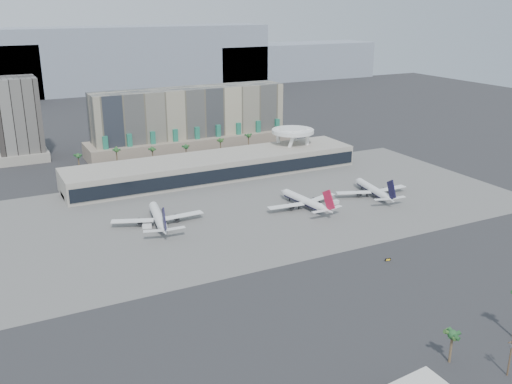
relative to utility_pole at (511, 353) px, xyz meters
name	(u,v)px	position (x,y,z in m)	size (l,w,h in m)	color
ground	(319,245)	(2.00, 96.09, -7.14)	(900.00, 900.00, 0.00)	#232326
apron_pad	(259,205)	(2.00, 151.09, -7.11)	(260.00, 130.00, 0.06)	#5B5B59
mountain_ridge	(111,64)	(29.88, 566.09, 22.75)	(680.00, 60.00, 70.00)	gray
hotel	(191,126)	(12.00, 270.50, 9.67)	(140.00, 30.00, 42.00)	tan
office_tower	(19,124)	(-93.00, 296.09, 15.80)	(30.00, 30.00, 52.00)	black
terminal	(215,166)	(2.00, 205.93, -0.63)	(170.00, 32.50, 14.50)	#B0A99B
saucer_structure	(293,134)	(57.00, 212.09, 11.31)	(26.00, 26.00, 21.89)	white
palm_row	(203,145)	(9.00, 241.09, 3.36)	(157.80, 2.80, 13.10)	brown
utility_pole	(511,353)	(0.00, 0.00, 0.00)	(3.20, 0.85, 12.00)	#4C3826
airliner_left	(158,217)	(-50.32, 148.06, -3.38)	(41.46, 42.99, 14.92)	white
airliner_centre	(305,201)	(20.36, 137.38, -3.53)	(40.00, 41.39, 14.31)	white
airliner_right	(373,190)	(61.08, 136.34, -3.57)	(39.42, 40.87, 14.18)	white
service_vehicle_a	(147,226)	(-56.05, 146.81, -6.14)	(4.08, 1.99, 1.99)	white
service_vehicle_b	(335,202)	(36.75, 135.45, -6.18)	(3.72, 2.13, 1.91)	silver
taxiway_sign	(388,260)	(17.65, 71.39, -6.60)	(2.42, 0.73, 1.09)	black
near_palm_a	(452,339)	(-9.51, 11.65, 0.30)	(6.00, 6.00, 10.24)	brown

